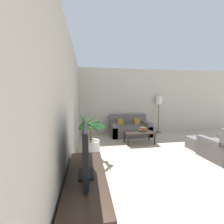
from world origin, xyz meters
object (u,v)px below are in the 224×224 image
sofa_loveseat (130,129)px  coffee_table (139,133)px  fruit_bowl (142,130)px  television (86,151)px  apple_green (141,128)px  floor_lamp (159,103)px  potted_palm (91,141)px  apple_red (142,129)px  ottoman (199,143)px  tv_console (86,198)px  orange_fruit (144,128)px  armchair (224,149)px

sofa_loveseat → coffee_table: size_ratio=1.59×
sofa_loveseat → fruit_bowl: 0.97m
television → apple_green: bearing=58.4°
television → floor_lamp: size_ratio=0.50×
sofa_loveseat → fruit_bowl: size_ratio=6.06×
potted_palm → apple_red: 1.97m
television → sofa_loveseat: television is taller
potted_palm → ottoman: bearing=1.8°
coffee_table → apple_green: size_ratio=12.08×
tv_console → potted_palm: size_ratio=1.26×
tv_console → orange_fruit: size_ratio=15.91×
sofa_loveseat → orange_fruit: size_ratio=16.99×
television → fruit_bowl: television is taller
floor_lamp → coffee_table: bearing=-136.2°
television → floor_lamp: floor_lamp is taller
floor_lamp → coffee_table: size_ratio=1.59×
tv_console → sofa_loveseat: (1.71, 3.90, -0.04)m
armchair → orange_fruit: bearing=129.4°
potted_palm → fruit_bowl: size_ratio=4.51×
television → ottoman: size_ratio=1.39×
floor_lamp → fruit_bowl: 1.90m
fruit_bowl → potted_palm: bearing=-150.1°
potted_palm → coffee_table: (1.61, 0.93, -0.09)m
fruit_bowl → ottoman: fruit_bowl is taller
floor_lamp → ottoman: 2.39m
coffee_table → orange_fruit: 0.26m
television → armchair: 3.60m
sofa_loveseat → apple_red: sofa_loveseat is taller
floor_lamp → potted_palm: bearing=-143.1°
apple_red → armchair: armchair is taller
television → potted_palm: bearing=86.6°
television → orange_fruit: television is taller
apple_red → sofa_loveseat: bearing=97.6°
apple_red → orange_fruit: bearing=31.1°
coffee_table → floor_lamp: bearing=43.8°
tv_console → armchair: size_ratio=1.72×
coffee_table → apple_green: bearing=45.7°
apple_green → apple_red: bearing=-95.9°
sofa_loveseat → fruit_bowl: bearing=-80.8°
apple_red → tv_console: bearing=-122.4°
television → apple_green: size_ratio=9.65×
sofa_loveseat → fruit_bowl: (0.15, -0.95, 0.14)m
floor_lamp → sofa_loveseat: bearing=-169.4°
coffee_table → apple_green: (0.12, 0.13, 0.14)m
floor_lamp → apple_red: bearing=-134.0°
sofa_loveseat → coffee_table: (0.02, -1.02, 0.06)m
sofa_loveseat → armchair: armchair is taller
apple_green → ottoman: bearing=-33.9°
tv_console → apple_green: (1.85, 3.01, 0.17)m
orange_fruit → apple_green: bearing=142.5°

